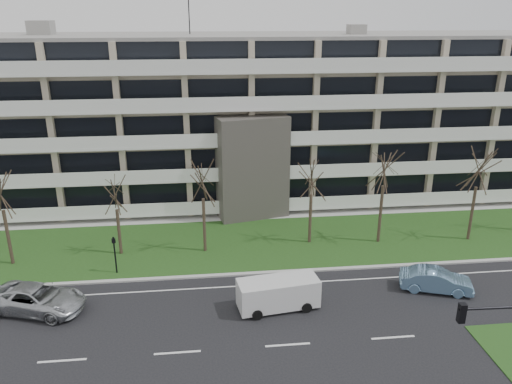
{
  "coord_description": "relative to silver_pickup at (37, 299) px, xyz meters",
  "views": [
    {
      "loc": [
        -4.26,
        -22.54,
        17.25
      ],
      "look_at": [
        -0.64,
        10.0,
        5.36
      ],
      "focal_mm": 35.0,
      "sensor_mm": 36.0,
      "label": 1
    }
  ],
  "objects": [
    {
      "name": "tree_2",
      "position": [
        3.95,
        7.17,
        4.18
      ],
      "size": [
        3.22,
        3.22,
        6.43
      ],
      "color": "#382B21",
      "rests_on": "ground"
    },
    {
      "name": "silver_pickup",
      "position": [
        0.0,
        0.0,
        0.0
      ],
      "size": [
        6.41,
        4.35,
        1.63
      ],
      "primitive_type": "imported",
      "rotation": [
        0.0,
        0.0,
        1.26
      ],
      "color": "#B7BABE",
      "rests_on": "ground"
    },
    {
      "name": "pedestrian_signal",
      "position": [
        4.07,
        4.19,
        0.96
      ],
      "size": [
        0.3,
        0.25,
        2.79
      ],
      "rotation": [
        0.0,
        0.0,
        0.19
      ],
      "color": "black",
      "rests_on": "ground"
    },
    {
      "name": "blue_sedan",
      "position": [
        25.17,
        -0.44,
        -0.06
      ],
      "size": [
        4.83,
        2.95,
        1.5
      ],
      "primitive_type": "imported",
      "rotation": [
        0.0,
        0.0,
        1.25
      ],
      "color": "#78A5D0",
      "rests_on": "ground"
    },
    {
      "name": "curb",
      "position": [
        14.6,
        2.99,
        -0.76
      ],
      "size": [
        90.0,
        0.35,
        0.12
      ],
      "primitive_type": "cube",
      "color": "#B2B2AD",
      "rests_on": "ground"
    },
    {
      "name": "grass_verge",
      "position": [
        14.6,
        7.99,
        -0.79
      ],
      "size": [
        90.0,
        10.0,
        0.06
      ],
      "primitive_type": "cube",
      "color": "#214416",
      "rests_on": "ground"
    },
    {
      "name": "tree_6",
      "position": [
        31.26,
        6.67,
        5.42
      ],
      "size": [
        4.01,
        4.01,
        8.01
      ],
      "color": "#382B21",
      "rests_on": "ground"
    },
    {
      "name": "white_van",
      "position": [
        14.68,
        -1.3,
        0.33
      ],
      "size": [
        5.14,
        2.54,
        1.92
      ],
      "rotation": [
        0.0,
        0.0,
        0.14
      ],
      "color": "silver",
      "rests_on": "ground"
    },
    {
      "name": "sidewalk",
      "position": [
        14.6,
        13.49,
        -0.78
      ],
      "size": [
        90.0,
        2.0,
        0.08
      ],
      "primitive_type": "cube",
      "color": "#B2B2AD",
      "rests_on": "ground"
    },
    {
      "name": "ground",
      "position": [
        14.6,
        -5.01,
        -0.82
      ],
      "size": [
        160.0,
        160.0,
        0.0
      ],
      "primitive_type": "plane",
      "color": "black",
      "rests_on": "ground"
    },
    {
      "name": "tree_4",
      "position": [
        18.5,
        7.56,
        4.81
      ],
      "size": [
        3.62,
        3.62,
        7.24
      ],
      "color": "#382B21",
      "rests_on": "ground"
    },
    {
      "name": "tree_3",
      "position": [
        10.26,
        6.95,
        5.12
      ],
      "size": [
        3.82,
        3.82,
        7.63
      ],
      "color": "#382B21",
      "rests_on": "ground"
    },
    {
      "name": "apartment_building",
      "position": [
        14.59,
        20.31,
        6.8
      ],
      "size": [
        60.5,
        15.1,
        18.75
      ],
      "color": "#BBAC91",
      "rests_on": "ground"
    },
    {
      "name": "tree_5",
      "position": [
        23.94,
        7.06,
        5.75
      ],
      "size": [
        4.22,
        4.22,
        8.44
      ],
      "color": "#382B21",
      "rests_on": "ground"
    },
    {
      "name": "lane_edge_line",
      "position": [
        14.6,
        1.49,
        -0.81
      ],
      "size": [
        90.0,
        0.12,
        0.01
      ],
      "primitive_type": "cube",
      "color": "white",
      "rests_on": "ground"
    }
  ]
}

